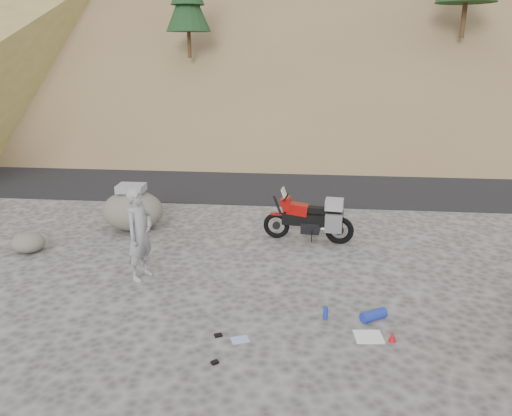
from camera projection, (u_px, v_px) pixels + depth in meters
The scene contains 13 objects.
ground at pixel (235, 288), 10.07m from camera, with size 140.00×140.00×0.00m, color #454240.
road at pixel (269, 178), 18.59m from camera, with size 120.00×7.00×0.05m, color black.
motorcycle at pixel (312, 219), 12.34m from camera, with size 2.27×0.82×1.35m.
man at pixel (143, 277), 10.52m from camera, with size 0.72×0.47×1.96m, color gray.
boulder at pixel (133, 210), 13.16m from camera, with size 1.84×1.65×1.22m.
small_rock at pixel (28, 243), 11.77m from camera, with size 0.89×0.82×0.47m.
gear_white_cloth at pixel (368, 337), 8.34m from camera, with size 0.47×0.42×0.02m, color white.
gear_blue_mat at pixel (373, 315), 8.84m from camera, with size 0.19×0.19×0.48m, color #1B2FA2.
gear_bottle at pixel (325, 313), 8.87m from camera, with size 0.09×0.09×0.24m, color #1B2FA2.
gear_funnel at pixel (392, 337), 8.21m from camera, with size 0.13×0.13×0.17m, color #B30B16.
gear_glove_a at pixel (218, 335), 8.37m from camera, with size 0.13×0.09×0.04m, color black.
gear_glove_b at pixel (215, 362), 7.65m from camera, with size 0.11×0.08×0.04m, color black.
gear_blue_cloth at pixel (240, 340), 8.26m from camera, with size 0.29×0.21×0.01m, color #90AADE.
Camera 1 is at (1.34, -9.00, 4.61)m, focal length 35.00 mm.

